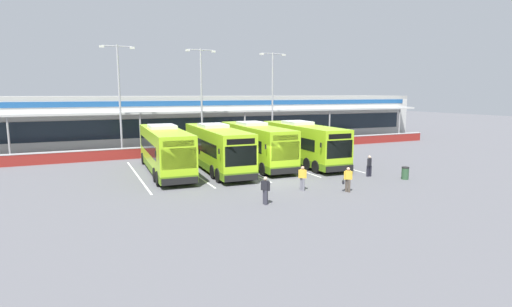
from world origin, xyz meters
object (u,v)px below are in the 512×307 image
coach_bus_left_centre (216,149)px  pedestrian_in_dark_coat (369,165)px  coach_bus_centre (256,145)px  coach_bus_right_centre (302,144)px  lamp_post_east (272,94)px  litter_bin (405,173)px  lamp_post_west (119,94)px  pedestrian_child (302,177)px  coach_bus_leftmost (165,151)px  pedestrian_with_handbag (348,179)px  lamp_post_centre (201,94)px  pedestrian_near_bin (265,190)px

coach_bus_left_centre → pedestrian_in_dark_coat: 12.27m
coach_bus_centre → coach_bus_right_centre: size_ratio=1.00×
lamp_post_east → litter_bin: size_ratio=11.83×
coach_bus_left_centre → lamp_post_west: bearing=121.3°
pedestrian_child → lamp_post_west: size_ratio=0.15×
coach_bus_centre → lamp_post_east: 12.75m
coach_bus_leftmost → pedestrian_with_handbag: 14.72m
coach_bus_centre → coach_bus_right_centre: 4.34m
coach_bus_right_centre → pedestrian_in_dark_coat: size_ratio=7.56×
lamp_post_west → lamp_post_east: size_ratio=1.00×
pedestrian_in_dark_coat → coach_bus_right_centre: bearing=102.6°
coach_bus_centre → pedestrian_child: coach_bus_centre is taller
pedestrian_with_handbag → lamp_post_centre: size_ratio=0.15×
pedestrian_child → pedestrian_near_bin: same height
coach_bus_right_centre → pedestrian_child: (-5.32, -9.01, -0.91)m
litter_bin → coach_bus_right_centre: bearing=110.3°
coach_bus_centre → pedestrian_child: bearing=-96.2°
pedestrian_child → lamp_post_east: bearing=68.8°
pedestrian_with_handbag → lamp_post_west: bearing=119.1°
coach_bus_left_centre → lamp_post_centre: (1.88, 10.42, 4.50)m
pedestrian_child → lamp_post_centre: 20.22m
coach_bus_left_centre → pedestrian_near_bin: bearing=-94.1°
pedestrian_with_handbag → pedestrian_child: (-2.45, 1.54, 0.02)m
pedestrian_child → lamp_post_centre: size_ratio=0.15×
coach_bus_leftmost → pedestrian_child: size_ratio=7.56×
pedestrian_near_bin → litter_bin: pedestrian_near_bin is taller
lamp_post_west → lamp_post_east: bearing=0.7°
coach_bus_left_centre → pedestrian_in_dark_coat: coach_bus_left_centre is taller
coach_bus_left_centre → litter_bin: size_ratio=13.16×
pedestrian_child → litter_bin: (8.72, -0.18, -0.41)m
litter_bin → coach_bus_left_centre: bearing=141.5°
coach_bus_leftmost → pedestrian_near_bin: (3.34, -11.71, -0.91)m
coach_bus_right_centre → litter_bin: (3.39, -9.19, -1.32)m
pedestrian_with_handbag → pedestrian_child: 2.89m
pedestrian_with_handbag → lamp_post_east: size_ratio=0.15×
coach_bus_right_centre → lamp_post_east: (2.38, 10.82, 4.50)m
coach_bus_left_centre → coach_bus_right_centre: (8.19, -0.03, 0.00)m
lamp_post_centre → lamp_post_west: bearing=178.9°
coach_bus_right_centre → pedestrian_child: coach_bus_right_centre is taller
coach_bus_left_centre → pedestrian_child: coach_bus_left_centre is taller
pedestrian_child → lamp_post_west: lamp_post_west is taller
coach_bus_leftmost → lamp_post_west: (-2.32, 9.89, 4.50)m
lamp_post_centre → coach_bus_centre: bearing=-77.9°
pedestrian_near_bin → lamp_post_east: 25.18m
coach_bus_leftmost → pedestrian_in_dark_coat: (13.93, -8.00, -0.91)m
coach_bus_right_centre → lamp_post_centre: 13.01m
pedestrian_with_handbag → pedestrian_in_dark_coat: size_ratio=1.00×
coach_bus_right_centre → pedestrian_with_handbag: 10.97m
pedestrian_with_handbag → lamp_post_west: size_ratio=0.15×
pedestrian_in_dark_coat → pedestrian_near_bin: 11.22m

